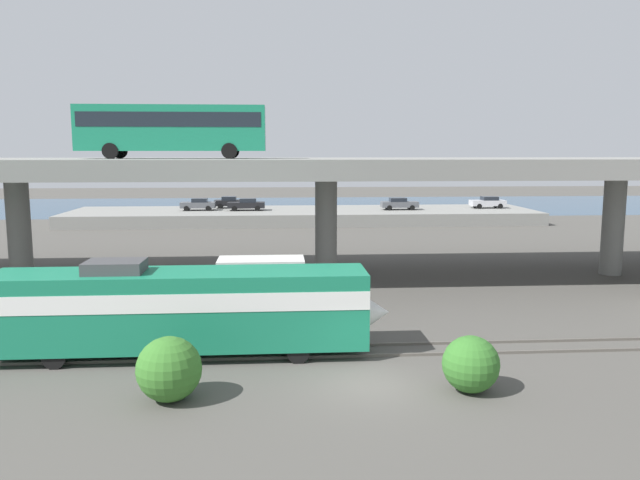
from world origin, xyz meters
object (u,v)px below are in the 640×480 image
at_px(service_truck_east, 245,284).
at_px(parked_car_1, 488,202).
at_px(parked_car_0, 247,204).
at_px(parked_car_3, 399,204).
at_px(transit_bus_on_overpass, 172,127).
at_px(parked_car_2, 198,204).
at_px(parked_car_4, 231,202).
at_px(train_locomotive, 200,306).

distance_m(service_truck_east, parked_car_1, 53.42).
relative_size(service_truck_east, parked_car_0, 1.50).
bearing_deg(parked_car_3, parked_car_1, 6.75).
distance_m(service_truck_east, parked_car_0, 44.05).
xyz_separation_m(parked_car_0, parked_car_3, (18.93, -0.42, -0.00)).
bearing_deg(service_truck_east, transit_bus_on_overpass, -60.24).
height_order(service_truck_east, parked_car_3, service_truck_east).
xyz_separation_m(parked_car_0, parked_car_2, (-5.93, 0.48, -0.00)).
distance_m(transit_bus_on_overpass, parked_car_4, 39.57).
distance_m(parked_car_0, parked_car_1, 30.72).
xyz_separation_m(train_locomotive, transit_bus_on_overpass, (-3.39, 15.42, 8.11)).
bearing_deg(parked_car_4, train_locomotive, -87.32).
bearing_deg(transit_bus_on_overpass, parked_car_0, -94.96).
height_order(transit_bus_on_overpass, parked_car_4, transit_bus_on_overpass).
distance_m(transit_bus_on_overpass, parked_car_0, 36.35).
distance_m(service_truck_east, parked_car_4, 47.61).
height_order(train_locomotive, parked_car_2, train_locomotive).
bearing_deg(train_locomotive, transit_bus_on_overpass, 102.41).
bearing_deg(service_truck_east, parked_car_1, -122.63).
distance_m(parked_car_1, parked_car_2, 36.64).
height_order(parked_car_0, parked_car_3, same).
distance_m(train_locomotive, parked_car_3, 53.65).
bearing_deg(parked_car_4, parked_car_3, -10.28).
distance_m(parked_car_1, parked_car_3, 11.86).
bearing_deg(parked_car_3, parked_car_2, 177.94).
bearing_deg(parked_car_1, service_truck_east, 57.37).
height_order(transit_bus_on_overpass, parked_car_1, transit_bus_on_overpass).
distance_m(parked_car_3, parked_car_4, 21.48).
relative_size(train_locomotive, parked_car_1, 3.84).
xyz_separation_m(train_locomotive, service_truck_east, (1.57, 6.73, -0.55)).
bearing_deg(transit_bus_on_overpass, parked_car_1, -132.94).
relative_size(train_locomotive, parked_car_2, 3.99).
bearing_deg(service_truck_east, parked_car_4, -85.05).
bearing_deg(parked_car_0, parked_car_4, -57.10).
distance_m(parked_car_0, parked_car_4, 4.07).
xyz_separation_m(transit_bus_on_overpass, parked_car_1, (33.77, 36.30, -8.04)).
height_order(parked_car_1, parked_car_2, same).
xyz_separation_m(service_truck_east, parked_car_4, (-4.11, 47.43, 0.62)).
xyz_separation_m(parked_car_0, parked_car_1, (30.70, 0.98, -0.00)).
height_order(transit_bus_on_overpass, parked_car_3, transit_bus_on_overpass).
height_order(parked_car_2, parked_car_3, same).
height_order(parked_car_0, parked_car_2, same).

